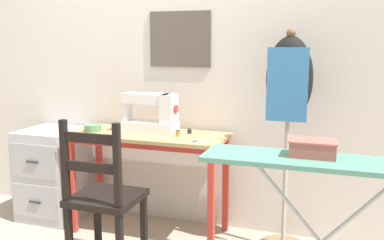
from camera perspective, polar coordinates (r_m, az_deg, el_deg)
The scene contains 12 objects.
wall_back at distance 3.26m, azimuth -3.85°, elevation 8.46°, with size 10.00×0.07×2.55m.
sewing_table at distance 3.07m, azimuth -5.92°, elevation -3.76°, with size 1.13×0.46×0.74m.
sewing_machine at distance 3.06m, azimuth -5.29°, elevation 0.75°, with size 0.40×0.17×0.31m.
fabric_bowl at distance 3.20m, azimuth -13.09°, elevation -1.00°, with size 0.12×0.12×0.05m.
scissors at distance 2.80m, azimuth 0.93°, elevation -2.79°, with size 0.11×0.12×0.01m.
thread_spool_near_machine at distance 2.94m, azimuth -1.89°, elevation -1.79°, with size 0.04×0.04×0.04m.
thread_spool_mid_table at distance 3.02m, azimuth -0.34°, elevation -1.50°, with size 0.04×0.04×0.04m.
wooden_chair at distance 2.67m, azimuth -11.66°, elevation -10.21°, with size 0.40×0.38×0.95m.
filing_cabinet at distance 3.60m, azimuth -17.96°, elevation -6.75°, with size 0.44×0.48×0.71m.
dress_form at distance 2.78m, azimuth 12.75°, elevation 3.22°, with size 0.32×0.32×1.46m.
ironing_board at distance 2.15m, azimuth 17.34°, elevation -6.33°, with size 1.18×0.31×0.83m.
storage_box at distance 2.17m, azimuth 15.85°, elevation -3.61°, with size 0.23×0.16×0.08m.
Camera 1 is at (1.26, -2.49, 1.37)m, focal length 40.00 mm.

